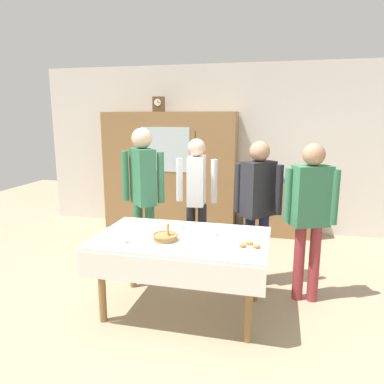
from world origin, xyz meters
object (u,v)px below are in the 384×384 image
at_px(bread_basket, 165,237).
at_px(person_behind_table_right, 196,190).
at_px(dining_table, 181,248).
at_px(tea_cup_mid_left, 213,234).
at_px(spoon_far_left, 249,233).
at_px(person_near_right_end, 258,200).
at_px(mantel_clock, 159,104).
at_px(book_stack, 280,180).
at_px(bookshelf_low, 279,209).
at_px(spoon_far_right, 133,233).
at_px(person_behind_table_left, 143,186).
at_px(wall_cabinet, 170,172).
at_px(spoon_near_right, 223,254).
at_px(tea_cup_center, 124,241).
at_px(person_by_cabinet, 310,208).
at_px(tea_cup_mid_right, 180,227).
at_px(pastry_plate, 250,247).

height_order(bread_basket, person_behind_table_right, person_behind_table_right).
bearing_deg(dining_table, tea_cup_mid_left, 19.66).
relative_size(spoon_far_left, person_near_right_end, 0.07).
bearing_deg(bread_basket, mantel_clock, 109.46).
xyz_separation_m(book_stack, person_near_right_end, (-0.23, -1.84, 0.09)).
bearing_deg(bookshelf_low, spoon_far_left, -96.54).
bearing_deg(person_near_right_end, mantel_clock, 134.03).
height_order(spoon_far_right, person_behind_table_left, person_behind_table_left).
relative_size(wall_cabinet, spoon_far_left, 18.46).
bearing_deg(spoon_near_right, tea_cup_center, 177.64).
relative_size(tea_cup_center, spoon_near_right, 1.09).
bearing_deg(spoon_far_left, spoon_near_right, -105.84).
height_order(spoon_far_right, spoon_near_right, same).
relative_size(person_near_right_end, person_by_cabinet, 1.00).
relative_size(tea_cup_mid_left, spoon_far_right, 1.09).
height_order(tea_cup_center, person_behind_table_left, person_behind_table_left).
distance_m(spoon_far_right, person_behind_table_right, 1.25).
distance_m(book_stack, person_near_right_end, 1.86).
bearing_deg(bread_basket, person_by_cabinet, 26.34).
height_order(spoon_near_right, person_by_cabinet, person_by_cabinet).
height_order(dining_table, mantel_clock, mantel_clock).
xyz_separation_m(spoon_far_right, person_behind_table_right, (0.37, 1.17, 0.21)).
bearing_deg(person_behind_table_right, mantel_clock, 124.10).
distance_m(bookshelf_low, bread_basket, 2.95).
bearing_deg(tea_cup_mid_left, spoon_far_right, -173.31).
xyz_separation_m(wall_cabinet, tea_cup_mid_left, (1.19, -2.49, -0.18)).
bearing_deg(tea_cup_center, dining_table, 31.36).
distance_m(book_stack, tea_cup_mid_right, 2.59).
height_order(pastry_plate, person_behind_table_left, person_behind_table_left).
height_order(book_stack, tea_cup_mid_right, book_stack).
distance_m(bookshelf_low, tea_cup_center, 3.23).
bearing_deg(spoon_far_right, pastry_plate, -7.15).
height_order(spoon_far_left, person_near_right_end, person_near_right_end).
height_order(spoon_far_left, person_by_cabinet, person_by_cabinet).
bearing_deg(bread_basket, tea_cup_mid_right, 82.74).
xyz_separation_m(spoon_far_left, person_near_right_end, (0.04, 0.54, 0.22)).
xyz_separation_m(spoon_far_right, person_by_cabinet, (1.68, 0.53, 0.22)).
distance_m(wall_cabinet, bread_basket, 2.81).
height_order(dining_table, person_behind_table_right, person_behind_table_right).
bearing_deg(person_behind_table_left, spoon_far_left, -21.79).
bearing_deg(bread_basket, spoon_near_right, -20.52).
relative_size(pastry_plate, person_near_right_end, 0.17).
bearing_deg(bookshelf_low, spoon_far_right, -117.67).
height_order(wall_cabinet, spoon_near_right, wall_cabinet).
bearing_deg(spoon_far_right, tea_cup_mid_right, 29.38).
bearing_deg(spoon_far_left, dining_table, -156.71).
relative_size(mantel_clock, pastry_plate, 0.86).
distance_m(wall_cabinet, bookshelf_low, 1.87).
xyz_separation_m(book_stack, tea_cup_center, (-1.35, -2.92, -0.10)).
relative_size(wall_cabinet, bookshelf_low, 2.04).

